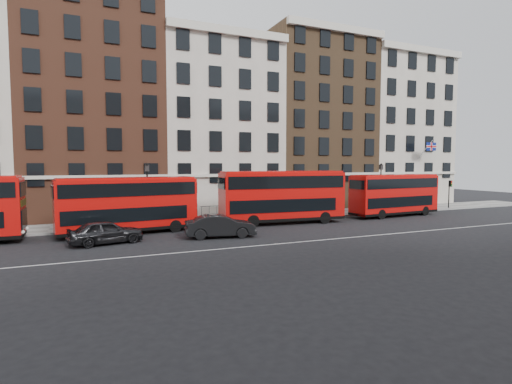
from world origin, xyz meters
name	(u,v)px	position (x,y,z in m)	size (l,w,h in m)	color
ground	(291,237)	(0.00, 0.00, 0.00)	(120.00, 120.00, 0.00)	black
pavement	(239,218)	(0.00, 10.50, 0.07)	(80.00, 5.00, 0.15)	slate
kerb	(249,221)	(0.00, 8.00, 0.08)	(80.00, 0.30, 0.16)	gray
road_centre_line	(305,242)	(0.00, -2.00, 0.01)	(70.00, 0.12, 0.01)	white
building_terrace	(213,120)	(-0.31, 17.88, 10.24)	(64.00, 11.95, 22.00)	beige
bus_b	(128,204)	(-10.83, 6.05, 2.32)	(10.50, 3.62, 4.32)	#BA0B09
bus_c	(282,196)	(2.38, 6.06, 2.53)	(11.42, 3.56, 4.72)	#BA0B09
bus_d	(394,194)	(15.27, 6.05, 2.29)	(10.33, 3.23, 4.28)	#BA0B09
car_rear	(106,232)	(-12.62, 2.62, 0.82)	(1.93, 4.80, 1.64)	black
car_front	(220,226)	(-4.83, 1.85, 0.84)	(1.78, 5.10, 1.68)	black
lamp_post_left	(147,191)	(-8.92, 9.14, 3.08)	(0.44, 0.44, 5.33)	black
lamp_post_right	(381,185)	(16.23, 9.22, 3.08)	(0.44, 0.44, 5.33)	black
traffic_light	(450,189)	(25.83, 8.38, 2.45)	(0.25, 0.45, 3.27)	black
iron_railings	(232,210)	(0.00, 12.70, 0.65)	(6.60, 0.06, 1.00)	black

